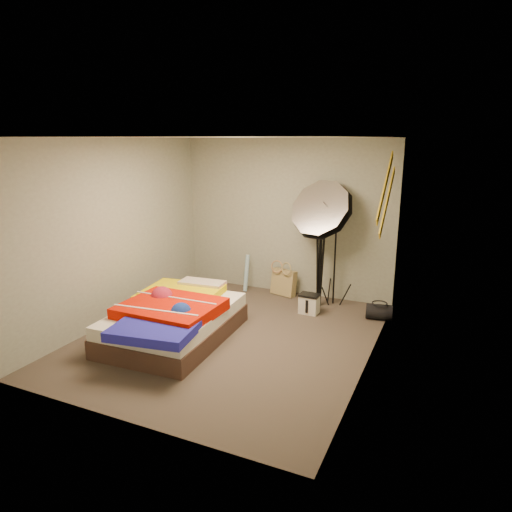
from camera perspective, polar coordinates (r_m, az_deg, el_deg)
The scene contains 15 objects.
floor at distance 5.99m, azimuth -3.28°, elevation -10.06°, with size 4.00×4.00×0.00m, color #4C4238.
ceiling at distance 5.45m, azimuth -3.67°, elevation 14.60°, with size 4.00×4.00×0.00m, color silver.
wall_back at distance 7.38m, azimuth 3.76°, elevation 4.82°, with size 3.50×3.50×0.00m, color #9DA493.
wall_front at distance 3.99m, azimuth -16.90°, elevation -4.21°, with size 3.50×3.50×0.00m, color #9DA493.
wall_left at distance 6.57m, azimuth -17.13°, elevation 3.00°, with size 4.00×4.00×0.00m, color #9DA493.
wall_right at distance 5.04m, azimuth 14.46°, elevation -0.18°, with size 4.00×4.00×0.00m, color #9DA493.
tote_bag at distance 7.46m, azimuth 3.48°, elevation -3.31°, with size 0.42×0.13×0.42m, color tan.
wrapping_roll at distance 7.62m, azimuth -1.20°, elevation -2.13°, with size 0.07×0.07×0.61m, color #4A98C5.
camera_case at distance 6.74m, azimuth 6.66°, elevation -6.03°, with size 0.27×0.19×0.27m, color silver.
duffel_bag at distance 6.72m, azimuth 15.13°, elevation -6.75°, with size 0.22×0.22×0.36m, color black.
wall_stripe_upper at distance 5.51m, azimuth 15.83°, elevation 8.36°, with size 0.02×1.10×0.10m, color gold.
wall_stripe_lower at distance 5.78m, azimuth 16.07°, elevation 6.60°, with size 0.02×1.10×0.10m, color gold.
bed at distance 5.93m, azimuth -10.19°, elevation -7.70°, with size 1.42×2.04×0.54m.
photo_umbrella at distance 6.84m, azimuth 8.39°, elevation 5.52°, with size 1.26×1.00×2.00m.
camera_tripod at distance 6.86m, azimuth 8.04°, elevation 0.25°, with size 0.09×0.09×1.42m.
Camera 1 is at (2.54, -4.82, 2.49)m, focal length 32.00 mm.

